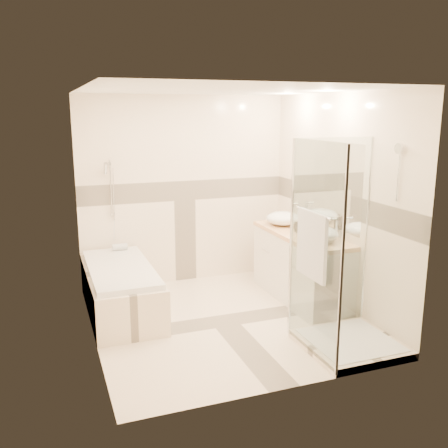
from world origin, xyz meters
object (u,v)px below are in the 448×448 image
object	(u,v)px
vessel_sink_near	(283,218)
vanity	(301,266)
vessel_sink_far	(319,234)
shower_enclosure	(338,299)
amenity_bottle_b	(301,226)
amenity_bottle_a	(299,225)
bathtub	(121,287)

from	to	relation	value
vessel_sink_near	vanity	bearing A→B (deg)	-87.55
vessel_sink_near	vessel_sink_far	distance (m)	0.90
shower_enclosure	amenity_bottle_b	distance (m)	1.36
vanity	amenity_bottle_a	distance (m)	0.52
amenity_bottle_b	vanity	bearing A→B (deg)	32.53
shower_enclosure	vessel_sink_far	xyz separation A→B (m)	(0.27, 0.84, 0.43)
bathtub	shower_enclosure	world-z (taller)	shower_enclosure
shower_enclosure	vessel_sink_near	size ratio (longest dim) A/B	4.74
amenity_bottle_b	amenity_bottle_a	bearing A→B (deg)	90.00
vanity	amenity_bottle_a	world-z (taller)	amenity_bottle_a
amenity_bottle_b	shower_enclosure	bearing A→B (deg)	-102.23
vanity	shower_enclosure	world-z (taller)	shower_enclosure
vessel_sink_near	vessel_sink_far	world-z (taller)	same
vessel_sink_far	amenity_bottle_b	size ratio (longest dim) A/B	2.56
vessel_sink_far	amenity_bottle_a	distance (m)	0.48
bathtub	vanity	world-z (taller)	vanity
bathtub	vessel_sink_near	bearing A→B (deg)	3.15
vessel_sink_near	amenity_bottle_a	xyz separation A→B (m)	(0.00, -0.42, 0.00)
vessel_sink_far	amenity_bottle_a	xyz separation A→B (m)	(0.00, 0.48, 0.00)
bathtub	amenity_bottle_b	world-z (taller)	amenity_bottle_b
vanity	amenity_bottle_a	bearing A→B (deg)	115.02
vessel_sink_far	vanity	bearing A→B (deg)	87.36
bathtub	vessel_sink_far	world-z (taller)	vessel_sink_far
vessel_sink_near	vessel_sink_far	xyz separation A→B (m)	(0.00, -0.90, -0.00)
vanity	vessel_sink_near	bearing A→B (deg)	92.45
shower_enclosure	vessel_sink_far	distance (m)	0.98
vanity	amenity_bottle_b	bearing A→B (deg)	-147.47
vessel_sink_far	amenity_bottle_a	world-z (taller)	amenity_bottle_a
vanity	shower_enclosure	size ratio (longest dim) A/B	0.79
vessel_sink_near	amenity_bottle_b	size ratio (longest dim) A/B	2.57
bathtub	amenity_bottle_a	xyz separation A→B (m)	(2.13, -0.31, 0.63)
amenity_bottle_a	vanity	bearing A→B (deg)	-64.98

